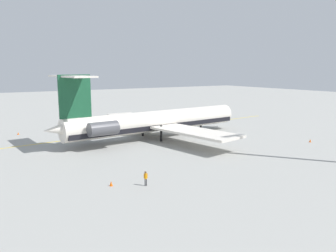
{
  "coord_description": "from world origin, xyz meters",
  "views": [
    {
      "loc": [
        37.08,
        58.89,
        13.0
      ],
      "look_at": [
        5.31,
        8.02,
        2.85
      ],
      "focal_mm": 36.05,
      "sensor_mm": 36.0,
      "label": 1
    }
  ],
  "objects_px": {
    "safety_cone_wingtip": "(111,184)",
    "ground_crew_near_tail": "(181,114)",
    "ground_crew_portside": "(146,177)",
    "main_jetliner": "(152,121)",
    "safety_cone_nose": "(18,133)",
    "ground_crew_near_nose": "(66,122)",
    "safety_cone_tail": "(310,141)"
  },
  "relations": [
    {
      "from": "ground_crew_near_tail",
      "to": "ground_crew_portside",
      "type": "distance_m",
      "value": 53.73
    },
    {
      "from": "safety_cone_wingtip",
      "to": "ground_crew_near_tail",
      "type": "bearing_deg",
      "value": -132.56
    },
    {
      "from": "main_jetliner",
      "to": "safety_cone_wingtip",
      "type": "relative_size",
      "value": 75.83
    },
    {
      "from": "ground_crew_near_nose",
      "to": "ground_crew_near_tail",
      "type": "bearing_deg",
      "value": -172.2
    },
    {
      "from": "ground_crew_near_tail",
      "to": "safety_cone_tail",
      "type": "distance_m",
      "value": 37.55
    },
    {
      "from": "safety_cone_wingtip",
      "to": "safety_cone_tail",
      "type": "xyz_separation_m",
      "value": [
        -39.39,
        -2.57,
        0.0
      ]
    },
    {
      "from": "ground_crew_near_tail",
      "to": "ground_crew_portside",
      "type": "xyz_separation_m",
      "value": [
        33.42,
        42.07,
        0.03
      ]
    },
    {
      "from": "main_jetliner",
      "to": "safety_cone_nose",
      "type": "relative_size",
      "value": 75.83
    },
    {
      "from": "ground_crew_portside",
      "to": "safety_cone_tail",
      "type": "distance_m",
      "value": 36.37
    },
    {
      "from": "safety_cone_nose",
      "to": "safety_cone_wingtip",
      "type": "distance_m",
      "value": 38.21
    },
    {
      "from": "main_jetliner",
      "to": "safety_cone_wingtip",
      "type": "xyz_separation_m",
      "value": [
        16.81,
        20.57,
        -3.04
      ]
    },
    {
      "from": "safety_cone_wingtip",
      "to": "ground_crew_portside",
      "type": "bearing_deg",
      "value": 148.48
    },
    {
      "from": "main_jetliner",
      "to": "safety_cone_tail",
      "type": "distance_m",
      "value": 29.04
    },
    {
      "from": "ground_crew_near_nose",
      "to": "ground_crew_portside",
      "type": "bearing_deg",
      "value": 98.75
    },
    {
      "from": "safety_cone_nose",
      "to": "ground_crew_near_tail",
      "type": "bearing_deg",
      "value": -177.15
    },
    {
      "from": "main_jetliner",
      "to": "ground_crew_portside",
      "type": "distance_m",
      "value": 26.42
    },
    {
      "from": "safety_cone_nose",
      "to": "safety_cone_wingtip",
      "type": "xyz_separation_m",
      "value": [
        -4.16,
        37.98,
        0.0
      ]
    },
    {
      "from": "safety_cone_nose",
      "to": "safety_cone_tail",
      "type": "distance_m",
      "value": 56.13
    },
    {
      "from": "ground_crew_portside",
      "to": "safety_cone_wingtip",
      "type": "relative_size",
      "value": 3.11
    },
    {
      "from": "safety_cone_wingtip",
      "to": "main_jetliner",
      "type": "bearing_deg",
      "value": -129.25
    },
    {
      "from": "safety_cone_nose",
      "to": "safety_cone_tail",
      "type": "bearing_deg",
      "value": 140.88
    },
    {
      "from": "main_jetliner",
      "to": "safety_cone_nose",
      "type": "distance_m",
      "value": 27.42
    },
    {
      "from": "safety_cone_nose",
      "to": "safety_cone_wingtip",
      "type": "bearing_deg",
      "value": 96.24
    },
    {
      "from": "ground_crew_near_nose",
      "to": "ground_crew_portside",
      "type": "distance_m",
      "value": 44.99
    },
    {
      "from": "main_jetliner",
      "to": "safety_cone_nose",
      "type": "bearing_deg",
      "value": 135.89
    },
    {
      "from": "ground_crew_near_nose",
      "to": "ground_crew_portside",
      "type": "height_order",
      "value": "ground_crew_near_nose"
    },
    {
      "from": "main_jetliner",
      "to": "safety_cone_wingtip",
      "type": "distance_m",
      "value": 26.74
    },
    {
      "from": "safety_cone_nose",
      "to": "safety_cone_wingtip",
      "type": "relative_size",
      "value": 1.0
    },
    {
      "from": "ground_crew_near_tail",
      "to": "ground_crew_portside",
      "type": "relative_size",
      "value": 0.97
    },
    {
      "from": "safety_cone_wingtip",
      "to": "safety_cone_tail",
      "type": "distance_m",
      "value": 39.48
    },
    {
      "from": "main_jetliner",
      "to": "ground_crew_near_nose",
      "type": "relative_size",
      "value": 23.59
    },
    {
      "from": "ground_crew_near_nose",
      "to": "main_jetliner",
      "type": "bearing_deg",
      "value": 127.44
    }
  ]
}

